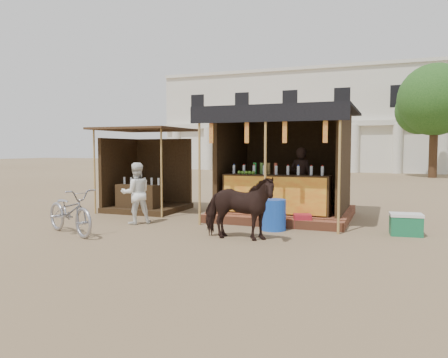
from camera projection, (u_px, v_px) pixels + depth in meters
ground at (195, 239)px, 8.68m from camera, size 120.00×120.00×0.00m
main_stall at (285, 179)px, 11.37m from camera, size 3.60×3.61×2.78m
secondary_stall at (143, 181)px, 12.77m from camera, size 2.40×2.40×2.38m
cow at (239, 208)px, 8.59m from camera, size 1.54×0.75×1.28m
motorbike at (70, 211)px, 9.17m from camera, size 1.95×1.34×0.97m
bystander at (136, 193)px, 10.44m from camera, size 0.90×0.89×1.47m
blue_barrel at (273, 215)px, 9.64m from camera, size 0.62×0.62×0.68m
red_crate at (302, 221)px, 9.91m from camera, size 0.47×0.45×0.32m
cooler at (406, 224)px, 9.06m from camera, size 0.68×0.51×0.46m
background_building at (322, 123)px, 37.01m from camera, size 26.00×7.45×8.18m
tree at (431, 103)px, 26.90m from camera, size 4.50×4.40×7.00m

